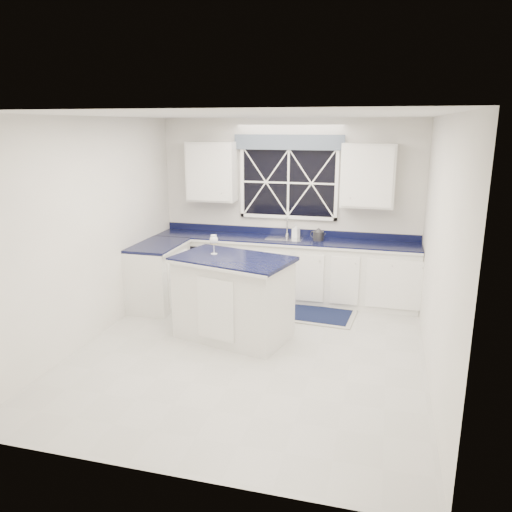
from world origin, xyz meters
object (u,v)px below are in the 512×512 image
(dishwasher, at_px, (216,267))
(soap_bottle, at_px, (296,230))
(kettle, at_px, (318,235))
(wine_glass, at_px, (214,241))
(island, at_px, (233,298))
(faucet, at_px, (287,226))

(dishwasher, height_order, soap_bottle, soap_bottle)
(kettle, bearing_deg, wine_glass, -101.63)
(dishwasher, distance_m, wine_glass, 1.78)
(island, relative_size, wine_glass, 6.44)
(kettle, distance_m, wine_glass, 1.88)
(dishwasher, distance_m, faucet, 1.31)
(dishwasher, relative_size, wine_glass, 3.39)
(dishwasher, height_order, kettle, kettle)
(dishwasher, xyz_separation_m, soap_bottle, (1.25, 0.14, 0.63))
(kettle, bearing_deg, soap_bottle, -175.52)
(island, bearing_deg, soap_bottle, 89.65)
(wine_glass, height_order, soap_bottle, wine_glass)
(dishwasher, height_order, faucet, faucet)
(kettle, height_order, soap_bottle, soap_bottle)
(faucet, bearing_deg, island, -99.74)
(wine_glass, bearing_deg, soap_bottle, 66.09)
(island, distance_m, wine_glass, 0.74)
(faucet, relative_size, wine_glass, 1.25)
(island, xyz_separation_m, wine_glass, (-0.27, 0.09, 0.68))
(wine_glass, bearing_deg, faucet, 71.10)
(soap_bottle, bearing_deg, kettle, -19.44)
(kettle, bearing_deg, faucet, -175.17)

